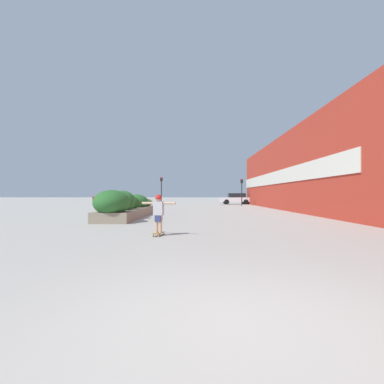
# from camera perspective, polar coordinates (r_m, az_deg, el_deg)

# --- Properties ---
(ground_plane) EXTENTS (300.00, 300.00, 0.00)m
(ground_plane) POSITION_cam_1_polar(r_m,az_deg,el_deg) (3.35, 9.14, -23.41)
(ground_plane) COLOR #ADA89E
(building_wall_right) EXTENTS (0.67, 47.18, 6.36)m
(building_wall_right) POSITION_cam_1_polar(r_m,az_deg,el_deg) (20.71, 22.26, 4.69)
(building_wall_right) COLOR #B23323
(building_wall_right) RESTS_ON ground_plane
(planter_box) EXTENTS (1.72, 9.46, 1.53)m
(planter_box) POSITION_cam_1_polar(r_m,az_deg,el_deg) (17.81, -12.04, -2.72)
(planter_box) COLOR gray
(planter_box) RESTS_ON ground_plane
(skateboard) EXTENTS (0.39, 0.72, 0.10)m
(skateboard) POSITION_cam_1_polar(r_m,az_deg,el_deg) (9.65, -6.40, -7.87)
(skateboard) COLOR olive
(skateboard) RESTS_ON ground_plane
(skateboarder) EXTENTS (1.12, 0.38, 1.22)m
(skateboarder) POSITION_cam_1_polar(r_m,az_deg,el_deg) (9.59, -6.39, -3.33)
(skateboarder) COLOR tan
(skateboarder) RESTS_ON skateboard
(car_leftmost) EXTENTS (4.20, 2.05, 1.52)m
(car_leftmost) POSITION_cam_1_polar(r_m,az_deg,el_deg) (41.82, 8.32, -1.22)
(car_leftmost) COLOR silver
(car_leftmost) RESTS_ON ground_plane
(car_center_left) EXTENTS (4.27, 1.90, 1.53)m
(car_center_left) POSITION_cam_1_polar(r_m,az_deg,el_deg) (42.90, -15.31, -1.19)
(car_center_left) COLOR maroon
(car_center_left) RESTS_ON ground_plane
(traffic_light_left) EXTENTS (0.28, 0.30, 3.41)m
(traffic_light_left) POSITION_cam_1_polar(r_m,az_deg,el_deg) (36.23, -5.86, 1.09)
(traffic_light_left) COLOR black
(traffic_light_left) RESTS_ON ground_plane
(traffic_light_right) EXTENTS (0.28, 0.30, 3.17)m
(traffic_light_right) POSITION_cam_1_polar(r_m,az_deg,el_deg) (36.22, 9.46, 0.86)
(traffic_light_right) COLOR black
(traffic_light_right) RESTS_ON ground_plane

